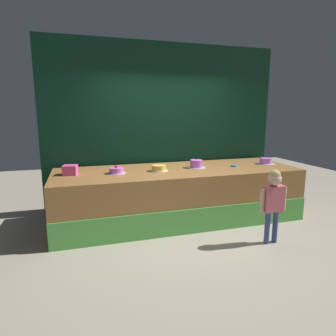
{
  "coord_description": "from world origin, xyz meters",
  "views": [
    {
      "loc": [
        -1.53,
        -3.8,
        1.79
      ],
      "look_at": [
        -0.25,
        0.41,
        0.94
      ],
      "focal_mm": 30.95,
      "sensor_mm": 36.0,
      "label": 1
    }
  ],
  "objects_px": {
    "cake_center_left": "(159,168)",
    "child_figure": "(273,196)",
    "cake_far_left": "(116,171)",
    "cake_far_right": "(265,161)",
    "donut": "(234,166)",
    "cake_center_right": "(196,164)",
    "pink_box": "(70,170)"
  },
  "relations": [
    {
      "from": "cake_center_left",
      "to": "child_figure",
      "type": "bearing_deg",
      "value": -44.03
    },
    {
      "from": "child_figure",
      "to": "cake_far_left",
      "type": "distance_m",
      "value": 2.33
    },
    {
      "from": "cake_far_left",
      "to": "cake_far_right",
      "type": "bearing_deg",
      "value": 1.07
    },
    {
      "from": "donut",
      "to": "cake_center_right",
      "type": "height_order",
      "value": "cake_center_right"
    },
    {
      "from": "cake_center_left",
      "to": "cake_far_left",
      "type": "bearing_deg",
      "value": 179.02
    },
    {
      "from": "cake_far_right",
      "to": "donut",
      "type": "bearing_deg",
      "value": -174.55
    },
    {
      "from": "cake_far_left",
      "to": "cake_center_right",
      "type": "height_order",
      "value": "cake_center_right"
    },
    {
      "from": "child_figure",
      "to": "cake_center_left",
      "type": "height_order",
      "value": "child_figure"
    },
    {
      "from": "cake_far_left",
      "to": "cake_center_right",
      "type": "distance_m",
      "value": 1.37
    },
    {
      "from": "child_figure",
      "to": "cake_center_left",
      "type": "bearing_deg",
      "value": 135.97
    },
    {
      "from": "cake_center_left",
      "to": "donut",
      "type": "bearing_deg",
      "value": -0.1
    },
    {
      "from": "donut",
      "to": "cake_far_left",
      "type": "bearing_deg",
      "value": 179.61
    },
    {
      "from": "pink_box",
      "to": "cake_center_left",
      "type": "bearing_deg",
      "value": -5.04
    },
    {
      "from": "cake_far_left",
      "to": "cake_center_right",
      "type": "xyz_separation_m",
      "value": [
        1.36,
        0.07,
        0.02
      ]
    },
    {
      "from": "cake_far_right",
      "to": "cake_far_left",
      "type": "bearing_deg",
      "value": -178.93
    },
    {
      "from": "cake_far_left",
      "to": "cake_far_right",
      "type": "height_order",
      "value": "cake_far_left"
    },
    {
      "from": "pink_box",
      "to": "cake_far_left",
      "type": "relative_size",
      "value": 0.73
    },
    {
      "from": "pink_box",
      "to": "donut",
      "type": "xyz_separation_m",
      "value": [
        2.73,
        -0.12,
        -0.06
      ]
    },
    {
      "from": "cake_far_left",
      "to": "cake_center_right",
      "type": "relative_size",
      "value": 0.87
    },
    {
      "from": "cake_center_left",
      "to": "cake_far_right",
      "type": "height_order",
      "value": "cake_center_left"
    },
    {
      "from": "donut",
      "to": "cake_far_left",
      "type": "xyz_separation_m",
      "value": [
        -2.05,
        0.01,
        0.03
      ]
    },
    {
      "from": "pink_box",
      "to": "cake_center_left",
      "type": "relative_size",
      "value": 0.71
    },
    {
      "from": "cake_far_left",
      "to": "cake_center_left",
      "type": "xyz_separation_m",
      "value": [
        0.68,
        -0.01,
        0.0
      ]
    },
    {
      "from": "cake_center_left",
      "to": "cake_far_right",
      "type": "distance_m",
      "value": 2.05
    },
    {
      "from": "child_figure",
      "to": "pink_box",
      "type": "height_order",
      "value": "child_figure"
    },
    {
      "from": "pink_box",
      "to": "cake_far_right",
      "type": "distance_m",
      "value": 3.41
    },
    {
      "from": "donut",
      "to": "cake_far_right",
      "type": "xyz_separation_m",
      "value": [
        0.68,
        0.07,
        0.03
      ]
    },
    {
      "from": "child_figure",
      "to": "cake_far_right",
      "type": "bearing_deg",
      "value": 59.22
    },
    {
      "from": "donut",
      "to": "cake_far_right",
      "type": "height_order",
      "value": "cake_far_right"
    },
    {
      "from": "child_figure",
      "to": "cake_far_left",
      "type": "relative_size",
      "value": 3.76
    },
    {
      "from": "pink_box",
      "to": "cake_far_left",
      "type": "distance_m",
      "value": 0.69
    },
    {
      "from": "cake_center_left",
      "to": "cake_center_right",
      "type": "xyz_separation_m",
      "value": [
        0.68,
        0.08,
        0.02
      ]
    }
  ]
}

